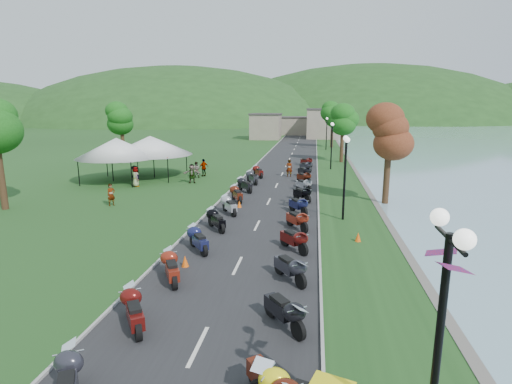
{
  "coord_description": "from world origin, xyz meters",
  "views": [
    {
      "loc": [
        3.14,
        -5.95,
        6.79
      ],
      "look_at": [
        -0.53,
        19.22,
        1.3
      ],
      "focal_mm": 28.0,
      "sensor_mm": 36.0,
      "label": 1
    }
  ],
  "objects_px": {
    "streetlamp_near": "(437,361)",
    "vendor_tent_main": "(151,157)",
    "pedestrian_c": "(136,186)",
    "pedestrian_b": "(196,177)",
    "pedestrian_a": "(112,206)"
  },
  "relations": [
    {
      "from": "vendor_tent_main",
      "to": "pedestrian_b",
      "type": "bearing_deg",
      "value": 4.49
    },
    {
      "from": "pedestrian_c",
      "to": "pedestrian_b",
      "type": "bearing_deg",
      "value": 87.93
    },
    {
      "from": "streetlamp_near",
      "to": "pedestrian_a",
      "type": "height_order",
      "value": "streetlamp_near"
    },
    {
      "from": "vendor_tent_main",
      "to": "pedestrian_a",
      "type": "bearing_deg",
      "value": -81.1
    },
    {
      "from": "streetlamp_near",
      "to": "pedestrian_a",
      "type": "relative_size",
      "value": 3.22
    },
    {
      "from": "streetlamp_near",
      "to": "pedestrian_a",
      "type": "bearing_deg",
      "value": 130.54
    },
    {
      "from": "streetlamp_near",
      "to": "vendor_tent_main",
      "type": "distance_m",
      "value": 34.98
    },
    {
      "from": "streetlamp_near",
      "to": "pedestrian_b",
      "type": "xyz_separation_m",
      "value": [
        -13.45,
        30.44,
        -2.5
      ]
    },
    {
      "from": "streetlamp_near",
      "to": "pedestrian_b",
      "type": "relative_size",
      "value": 3.25
    },
    {
      "from": "vendor_tent_main",
      "to": "pedestrian_b",
      "type": "distance_m",
      "value": 4.81
    },
    {
      "from": "streetlamp_near",
      "to": "vendor_tent_main",
      "type": "relative_size",
      "value": 0.94
    },
    {
      "from": "streetlamp_near",
      "to": "pedestrian_a",
      "type": "xyz_separation_m",
      "value": [
        -16.03,
        18.74,
        -2.5
      ]
    },
    {
      "from": "pedestrian_b",
      "to": "pedestrian_c",
      "type": "relative_size",
      "value": 0.85
    },
    {
      "from": "pedestrian_a",
      "to": "vendor_tent_main",
      "type": "bearing_deg",
      "value": 44.24
    },
    {
      "from": "vendor_tent_main",
      "to": "pedestrian_c",
      "type": "bearing_deg",
      "value": -84.56
    }
  ]
}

